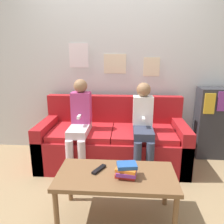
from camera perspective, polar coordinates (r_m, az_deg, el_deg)
name	(u,v)px	position (r m, az deg, el deg)	size (l,w,h in m)	color
ground_plane	(110,184)	(2.62, -0.60, -18.18)	(10.00, 10.00, 0.00)	#937A56
wall_back	(115,63)	(3.20, 0.80, 12.58)	(8.00, 0.07, 2.60)	silver
couch	(113,142)	(2.94, 0.19, -7.83)	(1.88, 0.80, 0.87)	maroon
coffee_table	(116,179)	(1.97, 1.08, -17.14)	(1.02, 0.51, 0.44)	brown
person_left	(80,121)	(2.70, -8.44, -2.39)	(0.24, 0.55, 1.14)	silver
person_right	(143,124)	(2.65, 8.13, -3.06)	(0.24, 0.55, 1.10)	#33384C
tv_remote	(99,169)	(1.99, -3.42, -14.72)	(0.12, 0.17, 0.02)	black
book_stack	(126,170)	(1.88, 3.80, -14.93)	(0.19, 0.16, 0.12)	red
bookshelf	(214,123)	(3.37, 25.15, -2.58)	(0.49, 0.30, 0.99)	#2D2D33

